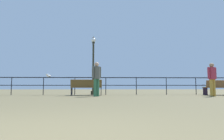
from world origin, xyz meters
TOP-DOWN VIEW (x-y plane):
  - pier_railing at (0.00, 9.79)m, footprint 20.69×0.05m
  - bench_near_left at (-0.17, 9.05)m, footprint 1.76×0.60m
  - bench_near_right at (7.63, 9.04)m, footprint 1.77×0.67m
  - lamppost_center at (0.15, 10.08)m, footprint 0.29×0.29m
  - person_by_bench at (6.42, 7.77)m, footprint 0.54×0.33m
  - person_at_railing at (0.44, 7.96)m, footprint 0.46×0.40m
  - seagull_on_rail at (-2.52, 9.78)m, footprint 0.29×0.35m

SIDE VIEW (x-z plane):
  - bench_near_right at x=7.63m, z-range 0.06..0.93m
  - bench_near_left at x=-0.17m, z-range 0.07..0.96m
  - pier_railing at x=0.00m, z-range 0.25..1.32m
  - person_by_bench at x=6.42m, z-range 0.13..1.85m
  - person_at_railing at x=0.44m, z-range 0.13..1.89m
  - seagull_on_rail at x=-2.52m, z-range 1.06..1.25m
  - lamppost_center at x=0.15m, z-range 0.11..3.81m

